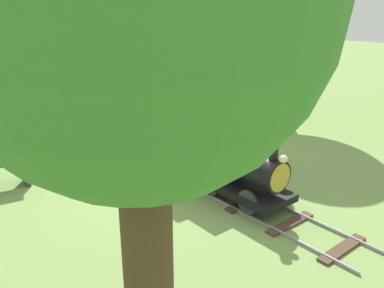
{
  "coord_description": "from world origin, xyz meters",
  "views": [
    {
      "loc": [
        3.67,
        4.61,
        2.53
      ],
      "look_at": [
        0.0,
        0.13,
        0.55
      ],
      "focal_mm": 36.62,
      "sensor_mm": 36.0,
      "label": 1
    }
  ],
  "objects": [
    {
      "name": "ground_plane",
      "position": [
        0.0,
        0.0,
        0.0
      ],
      "size": [
        60.0,
        60.0,
        0.0
      ],
      "primitive_type": "plane",
      "color": "#75934C"
    },
    {
      "name": "locomotive",
      "position": [
        0.0,
        1.12,
        0.48
      ],
      "size": [
        0.74,
        1.45,
        0.99
      ],
      "color": "black",
      "rests_on": "ground_plane"
    },
    {
      "name": "conductor_person",
      "position": [
        -1.12,
        0.72,
        0.96
      ],
      "size": [
        0.3,
        0.3,
        1.62
      ],
      "color": "#282D47",
      "rests_on": "ground_plane"
    },
    {
      "name": "passenger_car",
      "position": [
        0.0,
        -0.97,
        0.42
      ],
      "size": [
        0.84,
        2.7,
        0.97
      ],
      "color": "#3F3F3F",
      "rests_on": "ground_plane"
    },
    {
      "name": "oak_tree_far",
      "position": [
        2.62,
        2.91,
        2.52
      ],
      "size": [
        1.94,
        1.94,
        3.53
      ],
      "color": "#4C3823",
      "rests_on": "ground_plane"
    },
    {
      "name": "track",
      "position": [
        0.0,
        -0.07,
        0.02
      ],
      "size": [
        0.78,
        6.4,
        0.04
      ],
      "color": "gray",
      "rests_on": "ground_plane"
    }
  ]
}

